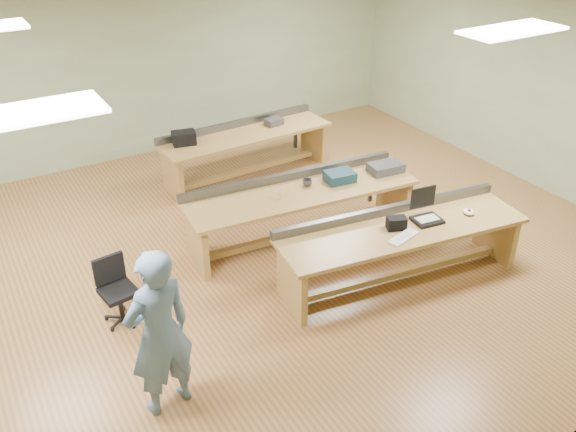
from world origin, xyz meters
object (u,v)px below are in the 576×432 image
(workbench_back, at_px, (246,144))
(camera_bag, at_px, (396,223))
(workbench_mid, at_px, (301,202))
(task_chair, at_px, (118,299))
(workbench_front, at_px, (400,240))
(laptop_base, at_px, (427,220))
(parts_bin_grey, at_px, (386,168))
(parts_bin_teal, at_px, (340,176))
(mug, at_px, (307,183))
(person, at_px, (159,333))
(drinks_can, at_px, (278,195))

(workbench_back, relative_size, camera_bag, 12.84)
(workbench_back, distance_m, camera_bag, 3.59)
(workbench_mid, bearing_deg, task_chair, -165.34)
(camera_bag, bearing_deg, workbench_front, 20.38)
(workbench_mid, distance_m, task_chair, 2.72)
(laptop_base, xyz_separation_m, parts_bin_grey, (0.43, 1.35, 0.05))
(parts_bin_teal, relative_size, mug, 3.01)
(workbench_mid, xyz_separation_m, task_chair, (-2.67, -0.45, -0.28))
(workbench_back, xyz_separation_m, parts_bin_teal, (0.32, -2.20, 0.26))
(person, distance_m, drinks_can, 2.95)
(person, height_order, task_chair, person)
(task_chair, xyz_separation_m, parts_bin_teal, (3.27, 0.40, 0.53))
(camera_bag, distance_m, drinks_can, 1.59)
(parts_bin_grey, bearing_deg, parts_bin_teal, 172.63)
(workbench_mid, relative_size, parts_bin_teal, 8.36)
(workbench_back, bearing_deg, parts_bin_teal, -84.50)
(workbench_front, bearing_deg, mug, 113.10)
(workbench_front, distance_m, workbench_back, 3.59)
(workbench_mid, bearing_deg, parts_bin_grey, -0.96)
(workbench_front, relative_size, workbench_mid, 0.98)
(laptop_base, distance_m, parts_bin_teal, 1.47)
(person, relative_size, parts_bin_teal, 4.50)
(camera_bag, bearing_deg, laptop_base, 14.37)
(person, bearing_deg, task_chair, -99.77)
(workbench_mid, xyz_separation_m, laptop_base, (0.88, -1.49, 0.21))
(parts_bin_teal, bearing_deg, workbench_mid, 175.53)
(camera_bag, height_order, task_chair, camera_bag)
(workbench_back, height_order, parts_bin_grey, parts_bin_grey)
(task_chair, bearing_deg, parts_bin_teal, -0.46)
(camera_bag, height_order, parts_bin_teal, camera_bag)
(workbench_mid, xyz_separation_m, person, (-2.67, -1.92, 0.31))
(person, relative_size, drinks_can, 15.16)
(laptop_base, bearing_deg, parts_bin_teal, 108.38)
(camera_bag, height_order, mug, camera_bag)
(mug, bearing_deg, workbench_back, 85.99)
(person, relative_size, parts_bin_grey, 3.71)
(laptop_base, bearing_deg, workbench_front, 177.57)
(laptop_base, bearing_deg, mug, 123.18)
(camera_bag, relative_size, drinks_can, 1.95)
(laptop_base, distance_m, camera_bag, 0.44)
(parts_bin_grey, xyz_separation_m, drinks_can, (-1.69, 0.08, -0.01))
(workbench_front, height_order, mug, workbench_front)
(mug, bearing_deg, camera_bag, -77.82)
(person, height_order, laptop_base, person)
(laptop_base, relative_size, task_chair, 0.43)
(workbench_front, height_order, parts_bin_teal, parts_bin_teal)
(parts_bin_teal, relative_size, parts_bin_grey, 0.82)
(parts_bin_grey, relative_size, mug, 3.65)
(workbench_mid, height_order, parts_bin_teal, parts_bin_teal)
(person, relative_size, camera_bag, 7.77)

